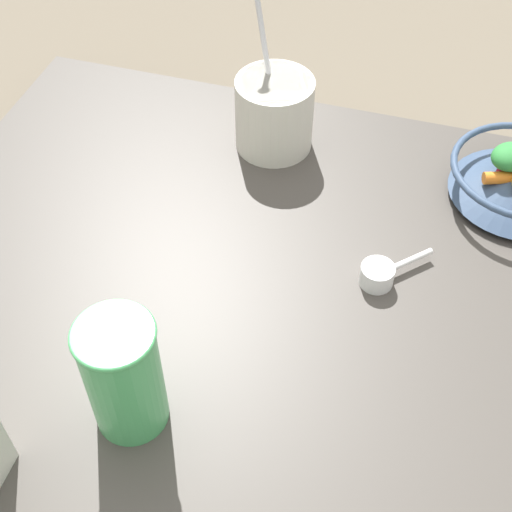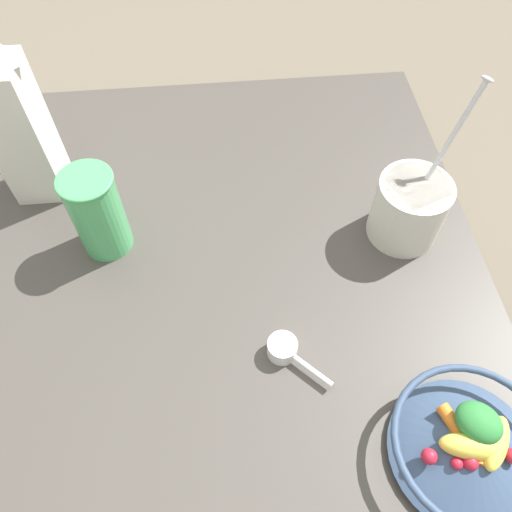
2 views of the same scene
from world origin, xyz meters
name	(u,v)px [view 1 (image 1 of 2)]	position (x,y,z in m)	size (l,w,h in m)	color
ground_plane	(253,386)	(0.00, 0.00, 0.00)	(6.00, 6.00, 0.00)	#665B4C
countertop	(253,377)	(0.00, 0.00, 0.02)	(1.04, 1.04, 0.04)	#47423D
yogurt_tub	(274,110)	(-0.40, -0.09, 0.10)	(0.14, 0.13, 0.26)	silver
drinking_cup	(123,375)	(0.09, -0.11, 0.12)	(0.08, 0.08, 0.15)	#4CB266
measuring_scoop	(379,274)	(-0.17, 0.12, 0.05)	(0.09, 0.09, 0.03)	white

